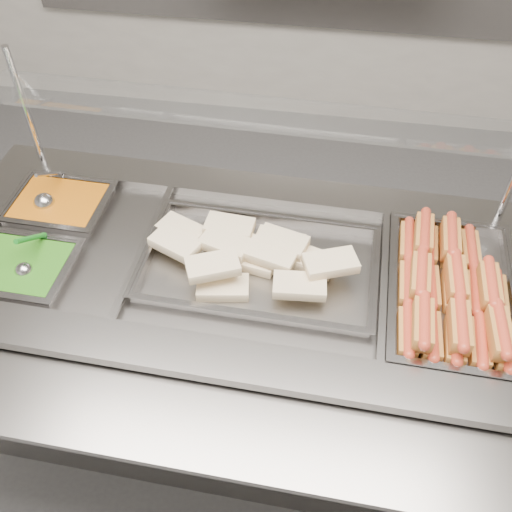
% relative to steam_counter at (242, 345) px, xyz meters
% --- Properties ---
extents(ground, '(6.00, 6.00, 0.00)m').
position_rel_steam_counter_xyz_m(ground, '(-0.06, -0.39, -0.42)').
color(ground, '#4D4D50').
rests_on(ground, ground).
extents(steam_counter, '(1.80, 0.83, 0.85)m').
position_rel_steam_counter_xyz_m(steam_counter, '(0.00, 0.00, 0.00)').
color(steam_counter, slate).
rests_on(steam_counter, ground).
extents(tray_rail, '(1.71, 0.39, 0.05)m').
position_rel_steam_counter_xyz_m(tray_rail, '(-0.01, -0.48, 0.38)').
color(tray_rail, gray).
rests_on(tray_rail, steam_counter).
extents(sneeze_guard, '(1.57, 0.31, 0.42)m').
position_rel_steam_counter_xyz_m(sneeze_guard, '(0.00, 0.21, 0.77)').
color(sneeze_guard, silver).
rests_on(sneeze_guard, steam_counter).
extents(pan_hotdogs, '(0.33, 0.53, 0.09)m').
position_rel_steam_counter_xyz_m(pan_hotdogs, '(0.59, -0.01, 0.39)').
color(pan_hotdogs, gray).
rests_on(pan_hotdogs, steam_counter).
extents(pan_wraps, '(0.65, 0.39, 0.07)m').
position_rel_steam_counter_xyz_m(pan_wraps, '(0.06, -0.00, 0.40)').
color(pan_wraps, gray).
rests_on(pan_wraps, steam_counter).
extents(pan_beans, '(0.29, 0.23, 0.09)m').
position_rel_steam_counter_xyz_m(pan_beans, '(-0.61, 0.15, 0.39)').
color(pan_beans, gray).
rests_on(pan_beans, steam_counter).
extents(pan_peas, '(0.29, 0.23, 0.09)m').
position_rel_steam_counter_xyz_m(pan_peas, '(-0.61, -0.12, 0.39)').
color(pan_peas, gray).
rests_on(pan_peas, steam_counter).
extents(hotdogs_in_buns, '(0.29, 0.49, 0.11)m').
position_rel_steam_counter_xyz_m(hotdogs_in_buns, '(0.58, -0.03, 0.43)').
color(hotdogs_in_buns, '#9A6820').
rests_on(hotdogs_in_buns, pan_hotdogs).
extents(tortilla_wraps, '(0.61, 0.31, 0.09)m').
position_rel_steam_counter_xyz_m(tortilla_wraps, '(0.05, 0.02, 0.44)').
color(tortilla_wraps, beige).
rests_on(tortilla_wraps, pan_wraps).
extents(ladle, '(0.07, 0.18, 0.14)m').
position_rel_steam_counter_xyz_m(ladle, '(-0.65, 0.14, 0.43)').
color(ladle, '#ADAEB2').
rests_on(ladle, pan_beans).
extents(serving_spoon, '(0.05, 0.17, 0.13)m').
position_rel_steam_counter_xyz_m(serving_spoon, '(-0.58, -0.13, 0.44)').
color(serving_spoon, '#ADAEB2').
rests_on(serving_spoon, pan_peas).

